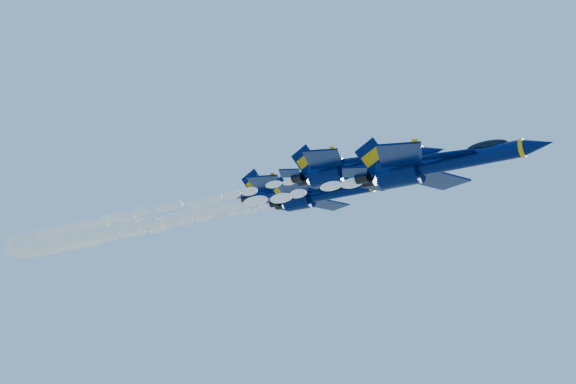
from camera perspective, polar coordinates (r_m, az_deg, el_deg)
The scene contains 8 objects.
jet_lead at distance 64.01m, azimuth 11.70°, elevation 2.19°, with size 17.40×14.28×6.47m.
smoke_trail_jet_lead at distance 81.24m, azimuth -10.38°, elevation -2.35°, with size 51.18×2.08×1.87m, color white.
jet_second at distance 77.58m, azimuth 5.42°, elevation 2.04°, with size 17.62×14.46×6.55m.
smoke_trail_jet_second at distance 96.65m, azimuth -12.16°, elevation -1.81°, with size 51.18×2.10×1.89m, color white.
jet_third at distance 87.10m, azimuth 2.66°, elevation -0.22°, with size 16.08×13.19×5.98m.
smoke_trail_jet_third at distance 106.62m, azimuth -12.52°, elevation -3.24°, with size 51.18×1.92×1.73m, color white.
jet_fourth at distance 96.27m, azimuth 0.78°, elevation 0.23°, with size 19.67×16.14×7.31m.
smoke_trail_jet_fourth at distance 117.28m, azimuth -13.37°, elevation -2.73°, with size 51.18×2.35×2.11m, color white.
Camera 1 is at (40.74, -65.62, 127.28)m, focal length 45.00 mm.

